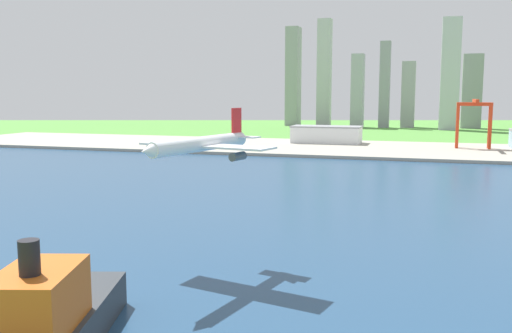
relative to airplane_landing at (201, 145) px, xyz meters
name	(u,v)px	position (x,y,z in m)	size (l,w,h in m)	color
ground_plane	(365,188)	(25.76, 151.41, -34.45)	(2400.00, 2400.00, 0.00)	#51923B
water_bay	(349,211)	(25.76, 91.41, -34.37)	(840.00, 360.00, 0.15)	navy
industrial_pier	(391,150)	(25.76, 341.41, -33.20)	(840.00, 140.00, 2.50)	#A19C8E
airplane_landing	(201,145)	(0.00, 0.00, 0.00)	(38.65, 43.16, 12.59)	white
container_barge	(47,327)	(-7.26, -53.48, -27.83)	(29.08, 55.57, 23.66)	#2D3338
port_crane_red	(474,113)	(89.97, 358.96, -2.70)	(27.44, 38.80, 40.37)	red
warehouse_main	(327,134)	(-34.27, 374.66, -24.15)	(62.81, 29.38, 15.55)	white
distant_skyline	(381,82)	(-12.56, 672.95, 29.36)	(270.98, 64.03, 153.87)	#939698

